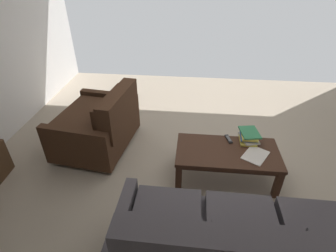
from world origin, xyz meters
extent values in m
cube|color=tan|center=(0.00, 0.00, 0.00)|extent=(5.96, 5.71, 0.01)
cylinder|color=black|center=(-0.97, 1.02, 0.03)|extent=(0.05, 0.05, 0.06)
cylinder|color=black|center=(0.66, 1.00, 0.03)|extent=(0.05, 0.05, 0.06)
cube|color=#4C474C|center=(-0.15, 1.34, 0.24)|extent=(1.80, 0.79, 0.37)
cube|color=#4C474C|center=(-0.75, 1.32, 0.48)|extent=(0.56, 0.68, 0.10)
cube|color=#4C474C|center=(-0.15, 1.32, 0.48)|extent=(0.56, 0.68, 0.10)
cube|color=#4C474C|center=(0.44, 1.31, 0.48)|extent=(0.56, 0.68, 0.10)
cube|color=#4C474C|center=(-0.15, 1.55, 0.63)|extent=(0.54, 0.13, 0.36)
cube|color=#4C474C|center=(0.45, 1.54, 0.63)|extent=(0.54, 0.13, 0.36)
cube|color=#4C474C|center=(0.79, 1.33, 0.31)|extent=(0.11, 0.77, 0.53)
cylinder|color=black|center=(1.90, -0.65, 0.03)|extent=(0.06, 0.06, 0.06)
cylinder|color=black|center=(1.99, 0.08, 0.03)|extent=(0.06, 0.06, 0.06)
cylinder|color=black|center=(1.15, -0.55, 0.03)|extent=(0.06, 0.06, 0.06)
cylinder|color=black|center=(1.25, 0.18, 0.03)|extent=(0.06, 0.06, 0.06)
cube|color=#422819|center=(1.57, -0.24, 0.25)|extent=(0.98, 1.01, 0.38)
cube|color=#422819|center=(1.59, -0.24, 0.49)|extent=(0.87, 0.93, 0.10)
cube|color=#422819|center=(1.20, -0.19, 0.63)|extent=(0.30, 0.92, 0.48)
cube|color=#422819|center=(1.31, -0.20, 0.63)|extent=(0.23, 0.82, 0.34)
cube|color=#422819|center=(1.51, -0.73, 0.32)|extent=(0.88, 0.21, 0.54)
cube|color=#422819|center=(1.64, 0.26, 0.32)|extent=(0.88, 0.21, 0.54)
cube|color=#3D2316|center=(-0.15, 0.23, 0.38)|extent=(1.16, 0.60, 0.04)
cube|color=#3D2316|center=(-0.15, 0.23, 0.34)|extent=(1.07, 0.54, 0.05)
cube|color=#3D2316|center=(-0.69, -0.02, 0.18)|extent=(0.07, 0.07, 0.36)
cube|color=#3D2316|center=(0.39, -0.02, 0.18)|extent=(0.07, 0.07, 0.36)
cube|color=#3D2316|center=(-0.69, 0.48, 0.18)|extent=(0.07, 0.07, 0.36)
cube|color=#3D2316|center=(0.39, 0.48, 0.18)|extent=(0.07, 0.07, 0.36)
cube|color=#E0CC4C|center=(-0.40, -0.01, 0.41)|extent=(0.19, 0.29, 0.02)
cube|color=silver|center=(-0.41, 0.00, 0.44)|extent=(0.23, 0.30, 0.02)
cube|color=#385693|center=(-0.41, 0.00, 0.46)|extent=(0.21, 0.23, 0.02)
cube|color=#E0CC4C|center=(-0.41, -0.01, 0.48)|extent=(0.18, 0.27, 0.03)
cube|color=#337F51|center=(-0.41, -0.02, 0.50)|extent=(0.25, 0.30, 0.02)
cube|color=black|center=(-0.18, 0.01, 0.41)|extent=(0.09, 0.17, 0.02)
cube|color=#59595B|center=(-0.18, 0.01, 0.42)|extent=(0.06, 0.11, 0.00)
cube|color=silver|center=(-0.44, 0.28, 0.41)|extent=(0.35, 0.37, 0.01)
camera|label=1|loc=(0.29, 2.60, 2.25)|focal=27.83mm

